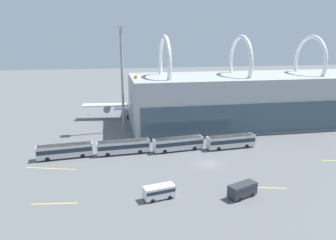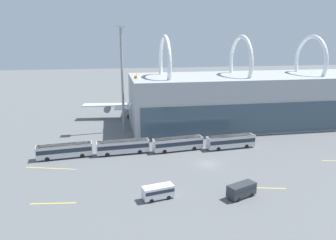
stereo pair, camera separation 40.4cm
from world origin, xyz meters
name	(u,v)px [view 1 (the left image)]	position (x,y,z in m)	size (l,w,h in m)	color
ground_plane	(208,164)	(0.00, 0.00, 0.00)	(440.00, 440.00, 0.00)	slate
airliner_at_gate_near	(137,101)	(-10.79, 43.86, 5.55)	(35.63, 35.79, 15.79)	silver
airliner_at_gate_far	(291,96)	(45.74, 46.19, 5.00)	(32.61, 36.43, 14.72)	silver
shuttle_bus_0	(65,150)	(-30.19, 9.17, 1.83)	(12.10, 3.90, 3.10)	silver
shuttle_bus_1	(123,146)	(-17.32, 9.53, 1.83)	(12.03, 3.39, 3.10)	silver
shuttle_bus_2	(178,143)	(-4.45, 9.43, 1.83)	(12.11, 4.02, 3.10)	silver
shuttle_bus_3	(231,141)	(8.41, 8.85, 1.83)	(12.06, 3.63, 3.10)	silver
service_van_foreground	(159,191)	(-12.59, -13.25, 1.35)	(5.51, 3.10, 2.28)	silver
service_van_crossing	(242,189)	(1.27, -15.13, 1.37)	(5.50, 3.85, 2.33)	#2D3338
floodlight_mast	(122,71)	(-16.20, 28.27, 17.19)	(2.37, 2.37, 28.99)	gray
lane_stripe_0	(266,188)	(6.79, -12.73, 0.00)	(7.35, 0.25, 0.01)	yellow
lane_stripe_2	(54,204)	(-29.55, -11.82, 0.00)	(7.42, 0.25, 0.01)	yellow
lane_stripe_3	(51,168)	(-32.34, 3.48, 0.00)	(10.61, 0.25, 0.01)	yellow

